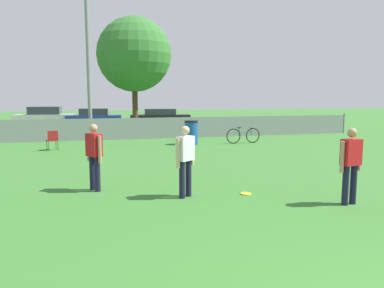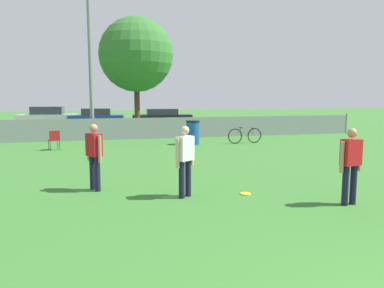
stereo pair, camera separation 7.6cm
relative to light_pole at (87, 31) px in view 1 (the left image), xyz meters
The scene contains 13 objects.
fence_backline 5.82m from the light_pole, 11.74° to the right, with size 23.60×0.07×1.21m.
light_pole is the anchor object (origin of this frame).
tree_near_pole 3.47m from the light_pole, 40.02° to the left, with size 4.29×4.29×6.76m.
player_thrower_red 15.30m from the light_pole, 69.82° to the right, with size 0.55×0.28×1.56m.
player_defender_red 12.08m from the light_pole, 89.70° to the right, with size 0.39×0.48×1.56m.
player_receiver_white 13.26m from the light_pole, 80.97° to the right, with size 0.46×0.41×1.56m.
frisbee_disc 13.96m from the light_pole, 75.00° to the right, with size 0.25×0.25×0.03m.
folding_chair_sideline 6.48m from the light_pole, 111.70° to the right, with size 0.51×0.51×0.81m.
bicycle_sideline 9.39m from the light_pole, 27.95° to the right, with size 1.71×0.44×0.76m.
trash_bin 7.50m from the light_pole, 38.12° to the right, with size 0.63×0.63×1.11m.
parked_car_silver 10.72m from the light_pole, 109.23° to the left, with size 4.27×2.05×1.49m.
parked_car_blue 9.79m from the light_pole, 88.01° to the left, with size 4.07×2.11×1.35m.
parked_car_dark 11.01m from the light_pole, 58.41° to the left, with size 4.67×2.12×1.28m.
Camera 1 is at (-3.06, -1.39, 2.18)m, focal length 35.00 mm.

